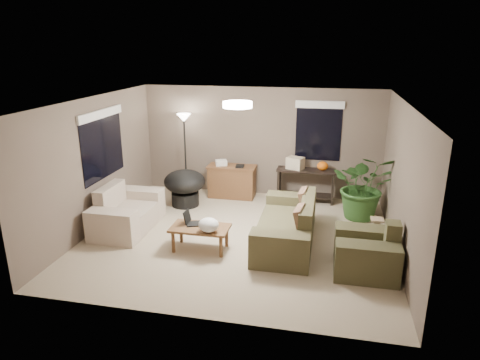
% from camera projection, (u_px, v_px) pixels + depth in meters
% --- Properties ---
extents(room_shell, '(5.50, 5.50, 5.50)m').
position_uv_depth(room_shell, '(238.00, 173.00, 7.53)').
color(room_shell, tan).
rests_on(room_shell, ground).
extents(main_sofa, '(0.95, 2.20, 0.85)m').
position_uv_depth(main_sofa, '(288.00, 228.00, 7.60)').
color(main_sofa, brown).
rests_on(main_sofa, ground).
extents(throw_pillows, '(0.29, 1.37, 0.47)m').
position_uv_depth(throw_pillows, '(304.00, 210.00, 7.44)').
color(throw_pillows, '#8C7251').
rests_on(throw_pillows, main_sofa).
extents(loveseat, '(0.90, 1.60, 0.85)m').
position_uv_depth(loveseat, '(126.00, 214.00, 8.21)').
color(loveseat, beige).
rests_on(loveseat, ground).
extents(armchair, '(0.95, 1.00, 0.85)m').
position_uv_depth(armchair, '(367.00, 253.00, 6.66)').
color(armchair, brown).
rests_on(armchair, ground).
extents(coffee_table, '(1.00, 0.55, 0.42)m').
position_uv_depth(coffee_table, '(200.00, 230.00, 7.34)').
color(coffee_table, brown).
rests_on(coffee_table, ground).
extents(laptop, '(0.39, 0.33, 0.24)m').
position_uv_depth(laptop, '(192.00, 221.00, 7.43)').
color(laptop, black).
rests_on(laptop, coffee_table).
extents(plastic_bag, '(0.44, 0.42, 0.24)m').
position_uv_depth(plastic_bag, '(209.00, 225.00, 7.11)').
color(plastic_bag, white).
rests_on(plastic_bag, coffee_table).
extents(desk, '(1.10, 0.50, 0.75)m').
position_uv_depth(desk, '(232.00, 181.00, 9.88)').
color(desk, brown).
rests_on(desk, ground).
extents(desk_papers, '(0.70, 0.31, 0.12)m').
position_uv_depth(desk_papers, '(225.00, 163.00, 9.77)').
color(desk_papers, silver).
rests_on(desk_papers, desk).
extents(console_table, '(1.30, 0.40, 0.75)m').
position_uv_depth(console_table, '(306.00, 183.00, 9.59)').
color(console_table, black).
rests_on(console_table, ground).
extents(pumpkin, '(0.31, 0.31, 0.20)m').
position_uv_depth(pumpkin, '(323.00, 166.00, 9.40)').
color(pumpkin, orange).
rests_on(pumpkin, console_table).
extents(cardboard_box, '(0.42, 0.37, 0.26)m').
position_uv_depth(cardboard_box, '(295.00, 163.00, 9.50)').
color(cardboard_box, beige).
rests_on(cardboard_box, console_table).
extents(papasan_chair, '(1.10, 1.10, 0.80)m').
position_uv_depth(papasan_chair, '(185.00, 185.00, 9.34)').
color(papasan_chair, black).
rests_on(papasan_chair, ground).
extents(floor_lamp, '(0.32, 0.32, 1.91)m').
position_uv_depth(floor_lamp, '(184.00, 128.00, 9.71)').
color(floor_lamp, black).
rests_on(floor_lamp, ground).
extents(ceiling_fixture, '(0.50, 0.50, 0.10)m').
position_uv_depth(ceiling_fixture, '(238.00, 105.00, 7.16)').
color(ceiling_fixture, white).
rests_on(ceiling_fixture, room_shell).
extents(houseplant, '(1.24, 1.38, 1.08)m').
position_uv_depth(houseplant, '(363.00, 193.00, 8.63)').
color(houseplant, '#2D5923').
rests_on(houseplant, ground).
extents(cat_scratching_post, '(0.32, 0.32, 0.50)m').
position_uv_depth(cat_scratching_post, '(376.00, 234.00, 7.55)').
color(cat_scratching_post, tan).
rests_on(cat_scratching_post, ground).
extents(window_left, '(0.05, 1.56, 1.33)m').
position_uv_depth(window_left, '(102.00, 133.00, 8.18)').
color(window_left, black).
rests_on(window_left, room_shell).
extents(window_back, '(1.06, 0.05, 1.33)m').
position_uv_depth(window_back, '(319.00, 121.00, 9.41)').
color(window_back, black).
rests_on(window_back, room_shell).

